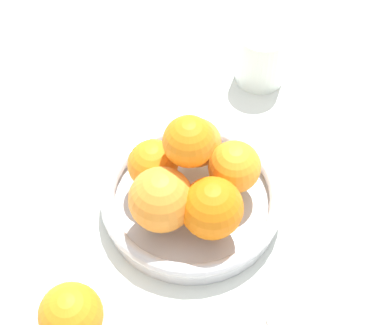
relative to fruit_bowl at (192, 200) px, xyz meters
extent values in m
plane|color=silver|center=(0.00, 0.00, -0.02)|extent=(4.00, 4.00, 0.00)
cylinder|color=silver|center=(0.00, 0.00, -0.01)|extent=(0.23, 0.23, 0.02)
torus|color=silver|center=(0.00, 0.00, 0.01)|extent=(0.24, 0.24, 0.02)
sphere|color=orange|center=(0.01, 0.05, 0.05)|extent=(0.07, 0.07, 0.07)
sphere|color=orange|center=(-0.05, 0.03, 0.06)|extent=(0.08, 0.08, 0.08)
sphere|color=orange|center=(-0.04, -0.04, 0.06)|extent=(0.08, 0.08, 0.08)
sphere|color=orange|center=(0.03, -0.05, 0.05)|extent=(0.07, 0.07, 0.07)
sphere|color=orange|center=(0.06, 0.01, 0.05)|extent=(0.07, 0.07, 0.07)
sphere|color=orange|center=(0.01, 0.01, 0.11)|extent=(0.07, 0.07, 0.07)
sphere|color=orange|center=(-0.20, 0.09, 0.02)|extent=(0.08, 0.08, 0.08)
cylinder|color=silver|center=(0.27, -0.04, 0.03)|extent=(0.08, 0.08, 0.09)
camera|label=1|loc=(-0.47, -0.12, 0.71)|focal=60.00mm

